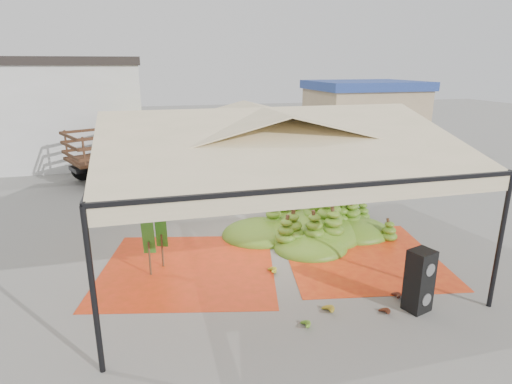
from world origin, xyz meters
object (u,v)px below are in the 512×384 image
object	(u,v)px
truck_right	(300,142)
speaker_stack	(419,281)
vendor	(276,174)
banana_heap	(311,216)
truck_left	(152,144)

from	to	relation	value
truck_right	speaker_stack	bearing A→B (deg)	-102.50
speaker_stack	vendor	distance (m)	8.71
banana_heap	truck_left	xyz separation A→B (m)	(-4.43, 9.01, 0.87)
truck_left	truck_right	world-z (taller)	truck_left
truck_left	truck_right	bearing A→B (deg)	-29.31
vendor	truck_left	bearing A→B (deg)	-58.20
truck_left	truck_right	size ratio (longest dim) A/B	1.14
truck_right	banana_heap	bearing A→B (deg)	-111.18
speaker_stack	truck_right	distance (m)	13.12
banana_heap	vendor	bearing A→B (deg)	87.87
speaker_stack	truck_left	world-z (taller)	truck_left
banana_heap	vendor	size ratio (longest dim) A/B	2.99
speaker_stack	vendor	size ratio (longest dim) A/B	0.75
banana_heap	speaker_stack	xyz separation A→B (m)	(0.60, -4.54, 0.10)
banana_heap	speaker_stack	size ratio (longest dim) A/B	3.97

